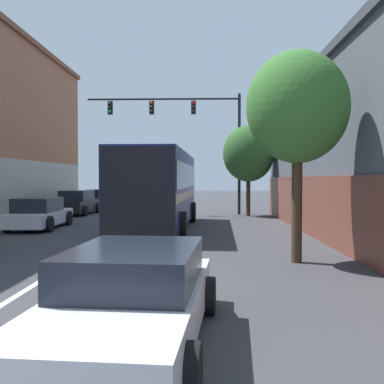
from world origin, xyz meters
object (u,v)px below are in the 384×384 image
object	(u,v)px
parked_car_left_mid	(39,214)
traffic_signal_gantry	(190,125)
parked_car_left_near	(78,203)
parked_car_left_far	(99,200)
street_tree_far	(248,154)
hatchback_foreground	(132,298)
bus	(159,187)
street_tree_near	(297,108)

from	to	relation	value
parked_car_left_mid	traffic_signal_gantry	bearing A→B (deg)	-39.18
parked_car_left_near	parked_car_left_far	distance (m)	5.14
parked_car_left_far	street_tree_far	bearing A→B (deg)	-122.75
parked_car_left_far	traffic_signal_gantry	world-z (taller)	traffic_signal_gantry
hatchback_foreground	parked_car_left_mid	world-z (taller)	parked_car_left_mid
bus	street_tree_far	bearing A→B (deg)	-30.79
hatchback_foreground	parked_car_left_near	distance (m)	22.27
hatchback_foreground	traffic_signal_gantry	distance (m)	22.02
bus	parked_car_left_mid	bearing A→B (deg)	91.11
hatchback_foreground	parked_car_left_mid	distance (m)	14.83
traffic_signal_gantry	hatchback_foreground	bearing A→B (deg)	-90.01
parked_car_left_near	parked_car_left_mid	world-z (taller)	parked_car_left_near
street_tree_near	street_tree_far	bearing A→B (deg)	89.47
hatchback_foreground	traffic_signal_gantry	size ratio (longest dim) A/B	0.51
street_tree_near	traffic_signal_gantry	bearing A→B (deg)	101.96
parked_car_left_far	traffic_signal_gantry	xyz separation A→B (m)	(6.76, -4.86, 4.79)
parked_car_left_mid	parked_car_left_far	xyz separation A→B (m)	(-0.49, 12.90, 0.03)
parked_car_left_mid	street_tree_near	size ratio (longest dim) A/B	0.83
bus	street_tree_far	distance (m)	8.55
parked_car_left_near	street_tree_near	size ratio (longest dim) A/B	0.81
bus	parked_car_left_mid	size ratio (longest dim) A/B	2.30
hatchback_foreground	street_tree_far	distance (m)	20.94
parked_car_left_mid	parked_car_left_far	bearing A→B (deg)	0.95
bus	parked_car_left_far	world-z (taller)	bus
parked_car_left_mid	traffic_signal_gantry	distance (m)	11.28
bus	traffic_signal_gantry	distance (m)	8.94
bus	street_tree_far	world-z (taller)	street_tree_far
parked_car_left_mid	bus	bearing A→B (deg)	-91.85
parked_car_left_far	street_tree_far	world-z (taller)	street_tree_far
bus	traffic_signal_gantry	size ratio (longest dim) A/B	1.11
bus	hatchback_foreground	world-z (taller)	bus
traffic_signal_gantry	parked_car_left_mid	bearing A→B (deg)	-127.94
street_tree_far	hatchback_foreground	bearing A→B (deg)	-99.61
bus	street_tree_near	bearing A→B (deg)	-148.35
hatchback_foreground	street_tree_near	world-z (taller)	street_tree_near
bus	parked_car_left_far	bearing A→B (deg)	25.56
parked_car_left_far	street_tree_near	size ratio (longest dim) A/B	0.77
hatchback_foreground	traffic_signal_gantry	world-z (taller)	traffic_signal_gantry
hatchback_foreground	parked_car_left_far	world-z (taller)	parked_car_left_far
parked_car_left_mid	parked_car_left_far	world-z (taller)	parked_car_left_far
bus	hatchback_foreground	size ratio (longest dim) A/B	2.20
parked_car_left_mid	parked_car_left_far	size ratio (longest dim) A/B	1.07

